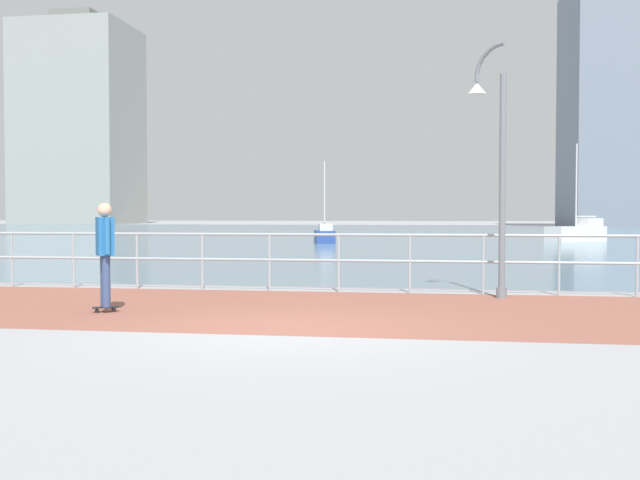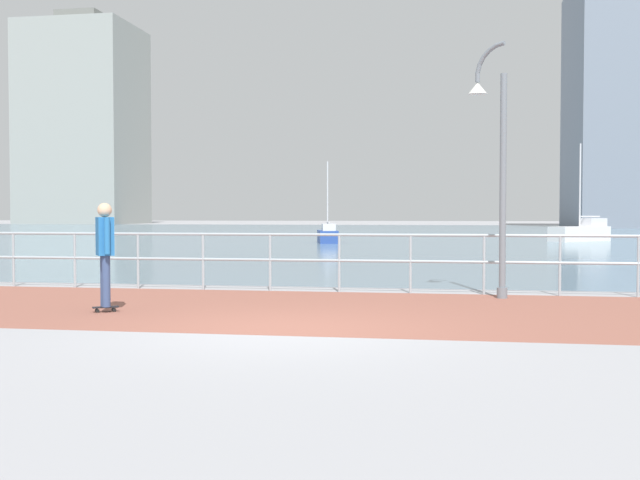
{
  "view_description": "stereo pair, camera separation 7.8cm",
  "coord_description": "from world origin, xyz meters",
  "px_view_note": "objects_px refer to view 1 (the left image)",
  "views": [
    {
      "loc": [
        2.08,
        -10.02,
        1.56
      ],
      "look_at": [
        -0.05,
        3.0,
        1.1
      ],
      "focal_mm": 43.24,
      "sensor_mm": 36.0,
      "label": 1
    },
    {
      "loc": [
        2.16,
        -10.01,
        1.56
      ],
      "look_at": [
        -0.05,
        3.0,
        1.1
      ],
      "focal_mm": 43.24,
      "sensor_mm": 36.0,
      "label": 2
    }
  ],
  "objects_px": {
    "skateboarder": "(105,247)",
    "sailboat_white": "(325,235)",
    "lamppost": "(494,157)",
    "sailboat_navy": "(578,232)"
  },
  "relations": [
    {
      "from": "skateboarder",
      "to": "sailboat_white",
      "type": "height_order",
      "value": "sailboat_white"
    },
    {
      "from": "lamppost",
      "to": "sailboat_navy",
      "type": "height_order",
      "value": "sailboat_navy"
    },
    {
      "from": "sailboat_white",
      "to": "sailboat_navy",
      "type": "bearing_deg",
      "value": 18.63
    },
    {
      "from": "lamppost",
      "to": "sailboat_navy",
      "type": "xyz_separation_m",
      "value": [
        6.42,
        30.28,
        -2.07
      ]
    },
    {
      "from": "skateboarder",
      "to": "sailboat_navy",
      "type": "relative_size",
      "value": 0.32
    },
    {
      "from": "lamppost",
      "to": "sailboat_navy",
      "type": "bearing_deg",
      "value": 78.02
    },
    {
      "from": "lamppost",
      "to": "sailboat_white",
      "type": "xyz_separation_m",
      "value": [
        -7.19,
        25.69,
        -2.18
      ]
    },
    {
      "from": "lamppost",
      "to": "skateboarder",
      "type": "relative_size",
      "value": 2.72
    },
    {
      "from": "skateboarder",
      "to": "sailboat_navy",
      "type": "distance_m",
      "value": 35.73
    },
    {
      "from": "sailboat_navy",
      "to": "lamppost",
      "type": "bearing_deg",
      "value": -101.98
    }
  ]
}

